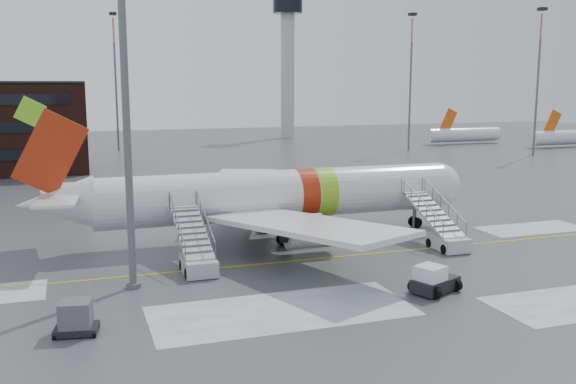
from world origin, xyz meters
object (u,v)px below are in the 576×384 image
object	(u,v)px
pushback_tug	(433,280)
uld_container	(76,319)
airstair_aft	(196,254)
airliner	(268,196)
light_mast_near	(124,65)
airstair_fwd	(442,233)

from	to	relation	value
pushback_tug	uld_container	bearing A→B (deg)	179.59
airstair_aft	uld_container	size ratio (longest dim) A/B	3.42
airstair_aft	pushback_tug	size ratio (longest dim) A/B	2.34
airliner	light_mast_near	xyz separation A→B (m)	(-11.12, -8.93, 9.58)
uld_container	light_mast_near	world-z (taller)	light_mast_near
airstair_fwd	pushback_tug	world-z (taller)	airstair_fwd
airstair_aft	uld_container	xyz separation A→B (m)	(-7.52, -8.79, -0.29)
pushback_tug	airstair_aft	bearing A→B (deg)	143.66
pushback_tug	uld_container	world-z (taller)	pushback_tug
light_mast_near	pushback_tug	bearing A→B (deg)	-21.77
airstair_aft	uld_container	distance (m)	11.57
airstair_fwd	light_mast_near	world-z (taller)	light_mast_near
airstair_aft	airliner	bearing A→B (deg)	43.47
airstair_aft	airstair_fwd	bearing A→B (deg)	0.00
airstair_aft	light_mast_near	world-z (taller)	light_mast_near
airstair_fwd	airliner	bearing A→B (deg)	150.31
airstair_aft	pushback_tug	xyz separation A→B (m)	(12.15, -8.94, -0.33)
airliner	pushback_tug	bearing A→B (deg)	-71.25
airstair_fwd	uld_container	bearing A→B (deg)	-161.23
airstair_fwd	light_mast_near	bearing A→B (deg)	-173.94
airstair_fwd	airstair_aft	world-z (taller)	same
pushback_tug	light_mast_near	xyz separation A→B (m)	(-16.37, 6.54, 12.27)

